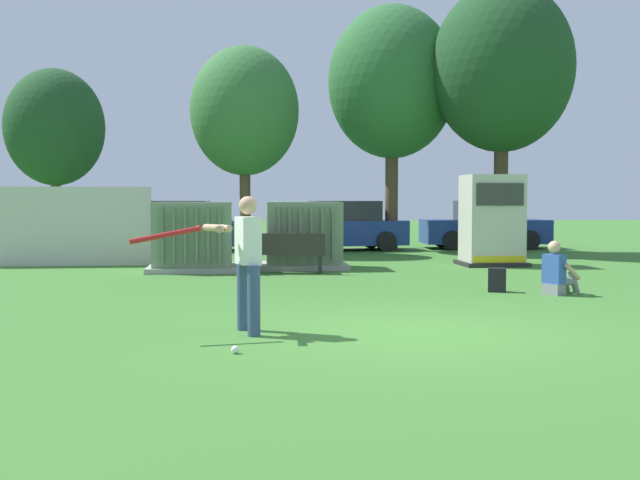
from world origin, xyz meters
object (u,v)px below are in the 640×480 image
Objects in this scene: batter at (244,257)px; sports_ball at (235,350)px; park_bench at (286,250)px; parked_car_left_of_center at (341,227)px; transformer_west at (193,237)px; generator_enclosure at (492,221)px; seated_spectator at (557,273)px; backpack at (497,280)px; parked_car_leftmost at (172,228)px; parked_car_right_of_center at (486,226)px; transformer_mid_west at (303,236)px.

batter reaches higher than sports_ball.
parked_car_left_of_center is at bearing 73.30° from park_bench.
transformer_west is at bearing 95.93° from sports_ball.
park_bench is at bearing -163.59° from generator_enclosure.
seated_spectator is (5.68, 4.69, 0.33)m from sports_ball.
backpack is 0.10× the size of parked_car_left_of_center.
transformer_west is at bearing 97.52° from batter.
parked_car_leftmost is at bearing 120.10° from backpack.
seated_spectator is at bearing -102.39° from parked_car_right_of_center.
parked_car_leftmost is (-2.21, 15.67, -0.22)m from batter.
batter is 1.81× the size of seated_spectator.
seated_spectator reaches higher than backpack.
park_bench is 0.42× the size of parked_car_left_of_center.
transformer_mid_west is at bearing -176.77° from generator_enclosure.
park_bench is 7.82m from batter.
sports_ball is at bearing -132.53° from backpack.
parked_car_left_of_center reaches higher than park_bench.
generator_enclosure reaches higher than parked_car_left_of_center.
transformer_mid_west is (2.64, 0.45, 0.00)m from transformer_west.
transformer_west is at bearing -123.23° from parked_car_left_of_center.
transformer_west is 0.49× the size of parked_car_right_of_center.
parked_car_right_of_center is (8.41, 17.10, 0.71)m from sports_ball.
transformer_mid_west is 6.54m from parked_car_left_of_center.
batter reaches higher than transformer_west.
sports_ball is at bearing -116.18° from parked_car_right_of_center.
parked_car_leftmost is 0.99× the size of parked_car_left_of_center.
sports_ball is 0.09× the size of seated_spectator.
sports_ball is 0.02× the size of parked_car_leftmost.
generator_enclosure is 5.77m from backpack.
generator_enclosure is (4.84, 0.27, 0.35)m from transformer_mid_west.
transformer_west is 11.88m from parked_car_right_of_center.
transformer_mid_west is 4.86m from generator_enclosure.
parked_car_right_of_center reaches higher than sports_ball.
generator_enclosure reaches higher than parked_car_leftmost.
sports_ball is (-6.45, -10.60, -1.09)m from generator_enclosure.
sports_ball is 0.02× the size of parked_car_left_of_center.
generator_enclosure is at bearing 55.75° from batter.
parked_car_leftmost is at bearing -179.24° from parked_car_right_of_center.
transformer_west is at bearing -81.39° from parked_car_leftmost.
backpack is 0.10× the size of parked_car_right_of_center.
park_bench is at bearing -67.93° from parked_car_leftmost.
parked_car_leftmost reaches higher than seated_spectator.
backpack is 11.55m from parked_car_left_of_center.
transformer_west is 23.33× the size of sports_ball.
transformer_west and parked_car_left_of_center have the same top height.
park_bench is at bearing -132.10° from parked_car_right_of_center.
parked_car_right_of_center is at bearing 47.90° from park_bench.
seated_spectator is at bearing -79.14° from parked_car_left_of_center.
transformer_mid_west is 0.49× the size of parked_car_leftmost.
sports_ball is at bearing -101.54° from parked_car_left_of_center.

